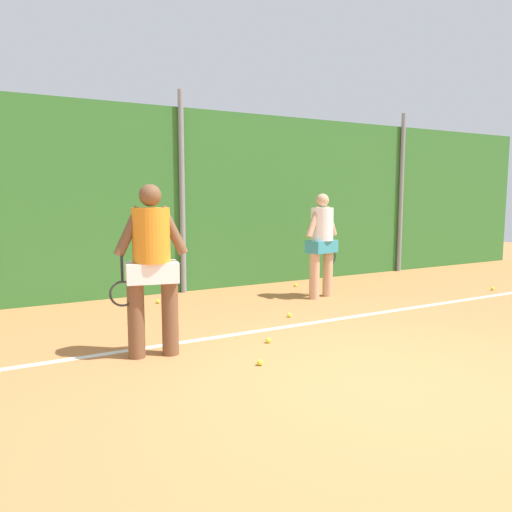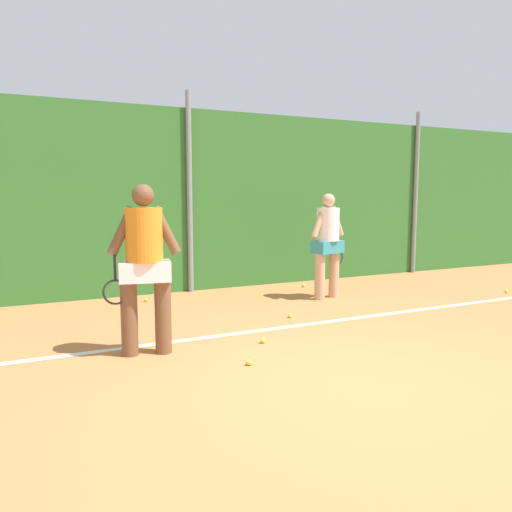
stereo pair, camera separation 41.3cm
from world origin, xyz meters
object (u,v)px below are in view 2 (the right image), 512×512
object	(u,v)px
player_midcourt	(328,240)
tennis_ball_2	(146,300)
tennis_ball_4	(290,316)
player_foreground_near	(144,260)
tennis_ball_5	(263,341)
tennis_ball_7	(249,362)
tennis_ball_1	(506,291)
tennis_ball_8	(163,300)
tennis_ball_0	(304,285)

from	to	relation	value
player_midcourt	tennis_ball_2	size ratio (longest dim) A/B	27.47
tennis_ball_4	player_foreground_near	bearing A→B (deg)	-161.63
player_midcourt	tennis_ball_4	bearing A→B (deg)	-156.14
tennis_ball_2	tennis_ball_5	world-z (taller)	same
tennis_ball_4	tennis_ball_7	distance (m)	2.13
tennis_ball_1	tennis_ball_2	distance (m)	6.50
tennis_ball_7	tennis_ball_8	distance (m)	3.46
tennis_ball_0	tennis_ball_5	distance (m)	3.81
tennis_ball_0	player_midcourt	bearing A→B (deg)	-99.30
player_midcourt	tennis_ball_8	size ratio (longest dim) A/B	27.47
player_foreground_near	tennis_ball_8	bearing A→B (deg)	-97.09
tennis_ball_1	tennis_ball_2	size ratio (longest dim) A/B	1.00
tennis_ball_0	tennis_ball_8	distance (m)	2.85
player_foreground_near	tennis_ball_1	world-z (taller)	player_foreground_near
tennis_ball_1	tennis_ball_2	bearing A→B (deg)	161.10
tennis_ball_1	tennis_ball_5	distance (m)	5.48
tennis_ball_1	tennis_ball_4	bearing A→B (deg)	178.74
tennis_ball_4	tennis_ball_5	size ratio (longest dim) A/B	1.00
player_midcourt	tennis_ball_1	world-z (taller)	player_midcourt
tennis_ball_0	tennis_ball_7	world-z (taller)	same
tennis_ball_2	tennis_ball_4	distance (m)	2.60
tennis_ball_1	tennis_ball_8	world-z (taller)	same
tennis_ball_7	tennis_ball_8	bearing A→B (deg)	90.00
tennis_ball_7	tennis_ball_8	world-z (taller)	same
tennis_ball_4	tennis_ball_7	bearing A→B (deg)	-131.07
player_midcourt	tennis_ball_2	bearing A→B (deg)	147.15
tennis_ball_5	tennis_ball_4	bearing A→B (deg)	46.22
tennis_ball_5	tennis_ball_2	bearing A→B (deg)	103.93
player_foreground_near	tennis_ball_1	size ratio (longest dim) A/B	28.89
tennis_ball_1	tennis_ball_4	world-z (taller)	same
tennis_ball_4	tennis_ball_5	distance (m)	1.33
tennis_ball_8	player_foreground_near	bearing A→B (deg)	-108.77
player_midcourt	tennis_ball_2	xyz separation A→B (m)	(-2.92, 1.06, -0.98)
tennis_ball_8	tennis_ball_7	bearing A→B (deg)	-90.00
tennis_ball_4	tennis_ball_8	distance (m)	2.32
player_midcourt	tennis_ball_7	xyz separation A→B (m)	(-2.67, -2.56, -0.98)
tennis_ball_2	tennis_ball_8	bearing A→B (deg)	-32.32
tennis_ball_0	tennis_ball_1	bearing A→B (deg)	-34.88
tennis_ball_0	tennis_ball_1	xyz separation A→B (m)	(3.05, -2.12, 0.00)
player_foreground_near	tennis_ball_5	xyz separation A→B (m)	(1.37, -0.20, -1.04)
tennis_ball_8	tennis_ball_0	bearing A→B (deg)	3.61
tennis_ball_7	tennis_ball_4	bearing A→B (deg)	48.93
player_foreground_near	tennis_ball_5	size ratio (longest dim) A/B	28.89
player_foreground_near	tennis_ball_2	bearing A→B (deg)	-91.18
tennis_ball_5	tennis_ball_7	size ratio (longest dim) A/B	1.00
tennis_ball_0	player_foreground_near	bearing A→B (deg)	-143.26
tennis_ball_5	tennis_ball_8	size ratio (longest dim) A/B	1.00
tennis_ball_2	tennis_ball_7	world-z (taller)	same
player_foreground_near	tennis_ball_0	size ratio (longest dim) A/B	28.89
tennis_ball_1	tennis_ball_7	distance (m)	6.08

